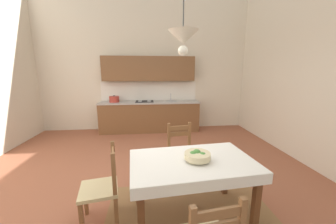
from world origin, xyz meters
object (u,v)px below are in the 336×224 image
Objects in this scene: dining_chair_tv_side at (103,187)px; fruit_bowl at (197,156)px; dining_table at (192,170)px; dining_chair_kitchen_side at (181,154)px; kitchen_cabinetry at (149,103)px; pendant_lamp at (183,38)px.

fruit_bowl is (1.10, -0.05, 0.37)m from dining_chair_tv_side.
dining_table is 1.62× the size of dining_chair_tv_side.
kitchen_cabinetry is at bearing 100.30° from dining_chair_kitchen_side.
dining_table is at bearing -82.46° from kitchen_cabinetry.
kitchen_cabinetry is at bearing 98.32° from fruit_bowl.
fruit_bowl is 1.31m from pendant_lamp.
pendant_lamp is at bearing -100.00° from dining_chair_kitchen_side.
fruit_bowl is at bearing -81.68° from kitchen_cabinetry.
dining_chair_kitchen_side reaches higher than fruit_bowl.
pendant_lamp reaches higher than fruit_bowl.
dining_table is 1.49m from pendant_lamp.
pendant_lamp is at bearing 151.67° from dining_table.
dining_chair_tv_side is 1.16m from fruit_bowl.
dining_table is at bearing -1.71° from dining_chair_tv_side.
dining_chair_tv_side is 1.91m from pendant_lamp.
pendant_lamp reaches higher than dining_chair_tv_side.
kitchen_cabinetry reaches higher than fruit_bowl.
dining_table is 0.89m from dining_chair_kitchen_side.
dining_chair_tv_side is at bearing -141.90° from dining_chair_kitchen_side.
dining_chair_kitchen_side is (0.51, -2.78, -0.41)m from kitchen_cabinetry.
dining_chair_tv_side is at bearing 177.44° from fruit_bowl.
dining_chair_kitchen_side is 0.96m from fruit_bowl.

